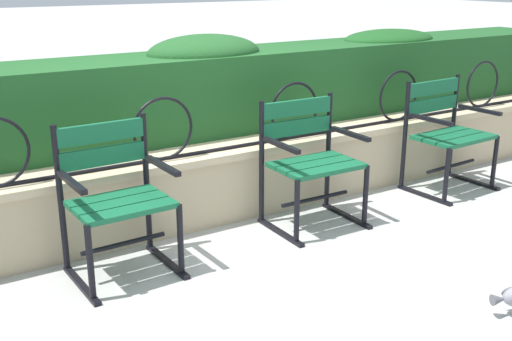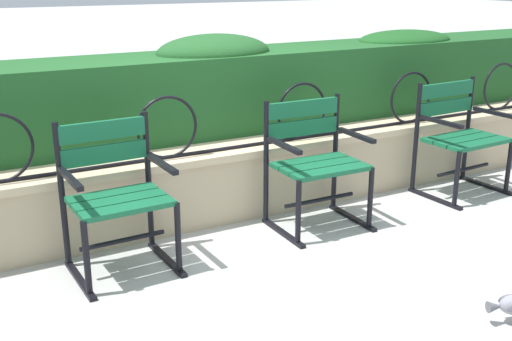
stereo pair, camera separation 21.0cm
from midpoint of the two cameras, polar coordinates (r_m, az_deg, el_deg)
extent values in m
plane|color=#ADADA8|center=(3.86, -0.76, -8.22)|extent=(60.00, 60.00, 0.00)
cube|color=tan|center=(4.41, -6.15, -1.67)|extent=(8.49, 0.35, 0.46)
cube|color=#CBB58F|center=(4.33, -6.27, 1.52)|extent=(8.49, 0.41, 0.05)
cylinder|color=black|center=(4.26, -5.83, 1.76)|extent=(7.93, 0.02, 0.02)
torus|color=black|center=(4.08, -9.94, 3.75)|extent=(0.42, 0.02, 0.42)
torus|color=black|center=(4.56, 2.22, 5.49)|extent=(0.42, 0.02, 0.42)
torus|color=black|center=(5.21, 11.75, 6.67)|extent=(0.42, 0.02, 0.42)
torus|color=black|center=(5.97, 19.04, 7.46)|extent=(0.42, 0.02, 0.42)
cube|color=#1E5123|center=(4.71, -9.16, 6.72)|extent=(8.32, 0.67, 0.59)
ellipsoid|color=#1F4F22|center=(4.78, -6.01, 10.62)|extent=(0.90, 0.60, 0.28)
ellipsoid|color=#1B4E1E|center=(5.87, 11.04, 11.69)|extent=(0.92, 0.60, 0.18)
cube|color=#145B38|center=(3.49, -13.06, -3.69)|extent=(0.53, 0.14, 0.03)
cube|color=#145B38|center=(3.61, -13.85, -3.02)|extent=(0.53, 0.14, 0.03)
cube|color=#145B38|center=(3.73, -14.60, -2.39)|extent=(0.53, 0.14, 0.03)
cube|color=#145B38|center=(3.72, -15.58, 3.35)|extent=(0.53, 0.05, 0.11)
cube|color=#145B38|center=(3.76, -15.40, 1.25)|extent=(0.53, 0.05, 0.11)
cylinder|color=black|center=(3.91, -11.48, -1.20)|extent=(0.04, 0.04, 0.88)
cylinder|color=black|center=(3.62, -8.58, -6.38)|extent=(0.04, 0.04, 0.44)
cube|color=black|center=(3.87, -9.68, -8.22)|extent=(0.06, 0.52, 0.02)
cube|color=black|center=(3.65, -10.17, 0.42)|extent=(0.05, 0.40, 0.03)
cylinder|color=black|center=(3.76, -18.94, -2.64)|extent=(0.04, 0.04, 0.88)
cylinder|color=black|center=(3.45, -16.60, -8.20)|extent=(0.04, 0.04, 0.44)
cube|color=black|center=(3.71, -17.25, -9.98)|extent=(0.06, 0.52, 0.02)
cube|color=black|center=(3.48, -18.15, -1.06)|extent=(0.05, 0.40, 0.03)
cylinder|color=black|center=(3.70, -13.58, -6.53)|extent=(0.51, 0.04, 0.03)
cube|color=#145B38|center=(4.11, 5.19, 0.00)|extent=(0.57, 0.14, 0.03)
cube|color=#145B38|center=(4.22, 4.10, 0.49)|extent=(0.57, 0.14, 0.03)
cube|color=#145B38|center=(4.33, 3.06, 0.94)|extent=(0.57, 0.14, 0.03)
cube|color=#145B38|center=(4.32, 2.36, 5.74)|extent=(0.57, 0.04, 0.11)
cube|color=#145B38|center=(4.35, 2.34, 3.98)|extent=(0.57, 0.04, 0.11)
cylinder|color=black|center=(4.57, 5.30, 1.72)|extent=(0.04, 0.04, 0.87)
cylinder|color=black|center=(4.31, 8.60, -2.37)|extent=(0.04, 0.04, 0.44)
cube|color=black|center=(4.52, 6.95, -4.14)|extent=(0.05, 0.52, 0.02)
cube|color=black|center=(4.34, 7.24, 3.33)|extent=(0.04, 0.40, 0.03)
cylinder|color=black|center=(4.27, -0.90, 0.64)|extent=(0.04, 0.04, 0.87)
cylinder|color=black|center=(3.99, 2.24, -3.85)|extent=(0.04, 0.04, 0.44)
cube|color=black|center=(4.22, 0.78, -5.67)|extent=(0.05, 0.52, 0.02)
cube|color=black|center=(4.02, 0.82, 2.32)|extent=(0.04, 0.40, 0.03)
cylinder|color=black|center=(4.30, 4.03, -2.60)|extent=(0.54, 0.04, 0.03)
cube|color=#145B38|center=(5.06, 17.70, 2.62)|extent=(0.60, 0.16, 0.03)
cube|color=#145B38|center=(5.14, 16.51, 2.95)|extent=(0.60, 0.16, 0.03)
cube|color=#145B38|center=(5.23, 15.35, 3.28)|extent=(0.60, 0.16, 0.03)
cube|color=#145B38|center=(5.22, 14.79, 7.33)|extent=(0.60, 0.06, 0.11)
cube|color=#145B38|center=(5.24, 14.67, 5.83)|extent=(0.60, 0.06, 0.11)
cylinder|color=black|center=(5.52, 16.51, 3.90)|extent=(0.04, 0.04, 0.88)
cylinder|color=black|center=(5.33, 19.89, 0.65)|extent=(0.04, 0.04, 0.44)
cube|color=black|center=(5.49, 18.07, -0.94)|extent=(0.07, 0.52, 0.02)
cube|color=black|center=(5.34, 18.69, 5.26)|extent=(0.06, 0.40, 0.03)
cylinder|color=black|center=(5.07, 12.29, 3.06)|extent=(0.04, 0.04, 0.88)
cylinder|color=black|center=(4.87, 15.82, -0.52)|extent=(0.04, 0.04, 0.44)
cube|color=black|center=(5.05, 13.97, -2.22)|extent=(0.07, 0.52, 0.02)
cube|color=black|center=(4.88, 14.49, 4.52)|extent=(0.06, 0.40, 0.03)
cylinder|color=black|center=(5.21, 16.28, 0.38)|extent=(0.57, 0.06, 0.03)
cone|color=#595960|center=(3.42, 19.69, -11.05)|extent=(0.10, 0.09, 0.06)
camera|label=1|loc=(0.11, -91.61, -0.52)|focal=43.81mm
camera|label=2|loc=(0.11, 88.39, 0.52)|focal=43.81mm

